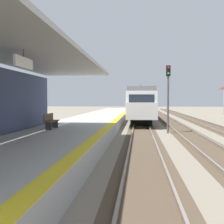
{
  "coord_description": "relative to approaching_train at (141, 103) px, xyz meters",
  "views": [
    {
      "loc": [
        1.66,
        -0.57,
        2.56
      ],
      "look_at": [
        0.63,
        9.98,
        2.1
      ],
      "focal_mm": 44.16,
      "sensor_mm": 36.0,
      "label": 1
    }
  ],
  "objects": [
    {
      "name": "station_platform",
      "position": [
        -4.4,
        -17.42,
        -1.73
      ],
      "size": [
        5.0,
        80.0,
        0.91
      ],
      "color": "#A8A8A3",
      "rests_on": "ground"
    },
    {
      "name": "track_pair_nearest_platform",
      "position": [
        -0.0,
        -13.42,
        -2.13
      ],
      "size": [
        2.34,
        120.0,
        0.16
      ],
      "color": "#4C3D2D",
      "rests_on": "ground"
    },
    {
      "name": "track_pair_middle",
      "position": [
        3.4,
        -13.42,
        -2.13
      ],
      "size": [
        2.34,
        120.0,
        0.16
      ],
      "color": "#4C3D2D",
      "rests_on": "ground"
    },
    {
      "name": "approaching_train",
      "position": [
        0.0,
        0.0,
        0.0
      ],
      "size": [
        2.93,
        19.6,
        4.76
      ],
      "color": "silver",
      "rests_on": "ground"
    },
    {
      "name": "rail_signal_post",
      "position": [
        1.98,
        -12.56,
        1.02
      ],
      "size": [
        0.32,
        0.34,
        5.2
      ],
      "color": "#4C4C4C",
      "rests_on": "ground"
    },
    {
      "name": "platform_bench",
      "position": [
        -5.34,
        -18.5,
        -0.8
      ],
      "size": [
        0.45,
        1.6,
        0.88
      ],
      "color": "brown",
      "rests_on": "station_platform"
    }
  ]
}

